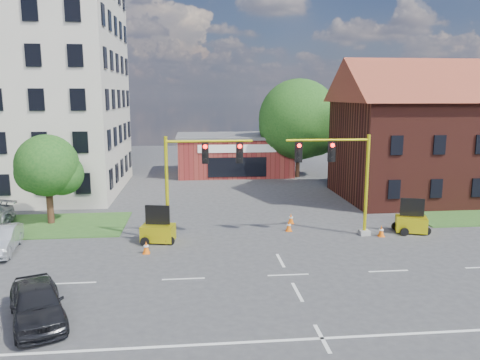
{
  "coord_description": "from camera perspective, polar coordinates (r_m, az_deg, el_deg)",
  "views": [
    {
      "loc": [
        -4.43,
        -20.94,
        8.48
      ],
      "look_at": [
        -1.32,
        10.0,
        2.86
      ],
      "focal_mm": 35.0,
      "sensor_mm": 36.0,
      "label": 1
    }
  ],
  "objects": [
    {
      "name": "ground",
      "position": [
        23.02,
        5.89,
        -11.43
      ],
      "size": [
        120.0,
        120.0,
        0.0
      ],
      "primitive_type": "plane",
      "color": "#3B3B3D",
      "rests_on": "ground"
    },
    {
      "name": "office_block",
      "position": [
        45.62,
        -26.25,
        11.51
      ],
      "size": [
        18.4,
        15.4,
        20.6
      ],
      "color": "beige",
      "rests_on": "ground"
    },
    {
      "name": "sedan_silver_front",
      "position": [
        28.86,
        -27.16,
        -6.52
      ],
      "size": [
        2.11,
        4.54,
        1.44
      ],
      "primitive_type": "imported",
      "rotation": [
        0.0,
        0.0,
        0.14
      ],
      "color": "#A3A7AB",
      "rests_on": "ground"
    },
    {
      "name": "cone_c",
      "position": [
        29.96,
        16.84,
        -5.98
      ],
      "size": [
        0.4,
        0.4,
        0.7
      ],
      "color": "orange",
      "rests_on": "ground"
    },
    {
      "name": "tree_large",
      "position": [
        49.41,
        7.62,
        7.05
      ],
      "size": [
        8.78,
        8.36,
        10.23
      ],
      "color": "#3B2415",
      "rests_on": "ground"
    },
    {
      "name": "signal_mast_east",
      "position": [
        28.7,
        12.17,
        0.87
      ],
      "size": [
        5.3,
        0.6,
        6.2
      ],
      "color": "gray",
      "rests_on": "ground"
    },
    {
      "name": "trailer_west",
      "position": [
        27.94,
        -9.96,
        -6.17
      ],
      "size": [
        2.07,
        1.59,
        2.11
      ],
      "rotation": [
        0.0,
        0.0,
        -0.21
      ],
      "color": "yellow",
      "rests_on": "ground"
    },
    {
      "name": "sedan_dark",
      "position": [
        19.82,
        -23.53,
        -13.54
      ],
      "size": [
        3.41,
        4.9,
        1.55
      ],
      "primitive_type": "imported",
      "rotation": [
        0.0,
        0.0,
        0.39
      ],
      "color": "black",
      "rests_on": "ground"
    },
    {
      "name": "cone_b",
      "position": [
        29.94,
        5.97,
        -5.6
      ],
      "size": [
        0.4,
        0.4,
        0.7
      ],
      "color": "orange",
      "rests_on": "ground"
    },
    {
      "name": "pickup_white",
      "position": [
        39.22,
        20.4,
        -1.72
      ],
      "size": [
        6.01,
        3.46,
        1.58
      ],
      "primitive_type": "imported",
      "rotation": [
        0.0,
        0.0,
        1.72
      ],
      "color": "white",
      "rests_on": "ground"
    },
    {
      "name": "cone_d",
      "position": [
        31.69,
        6.23,
        -4.71
      ],
      "size": [
        0.4,
        0.4,
        0.7
      ],
      "color": "orange",
      "rests_on": "ground"
    },
    {
      "name": "tree_nw_front",
      "position": [
        33.21,
        -22.05,
        1.38
      ],
      "size": [
        4.28,
        4.08,
        6.01
      ],
      "color": "#3B2415",
      "rests_on": "ground"
    },
    {
      "name": "trailer_east",
      "position": [
        31.29,
        20.15,
        -4.88
      ],
      "size": [
        2.14,
        1.76,
        2.09
      ],
      "rotation": [
        0.0,
        0.0,
        -0.34
      ],
      "color": "yellow",
      "rests_on": "ground"
    },
    {
      "name": "townhouse_row",
      "position": [
        43.29,
        25.63,
        5.87
      ],
      "size": [
        21.0,
        11.0,
        11.5
      ],
      "color": "#4A1C16",
      "rests_on": "ground"
    },
    {
      "name": "signal_mast_west",
      "position": [
        27.32,
        -5.5,
        0.58
      ],
      "size": [
        5.3,
        0.6,
        6.2
      ],
      "color": "gray",
      "rests_on": "ground"
    },
    {
      "name": "lane_markings",
      "position": [
        20.33,
        7.64,
        -14.5
      ],
      "size": [
        60.0,
        36.0,
        0.01
      ],
      "primitive_type": null,
      "color": "white",
      "rests_on": "ground"
    },
    {
      "name": "cone_a",
      "position": [
        26.2,
        -11.37,
        -8.07
      ],
      "size": [
        0.4,
        0.4,
        0.7
      ],
      "color": "orange",
      "rests_on": "ground"
    },
    {
      "name": "brick_shop",
      "position": [
        51.5,
        -0.76,
        3.2
      ],
      "size": [
        12.4,
        8.4,
        4.3
      ],
      "color": "maroon",
      "rests_on": "ground"
    }
  ]
}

